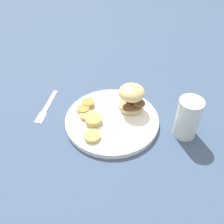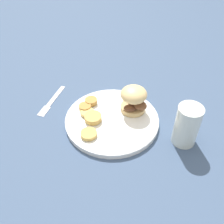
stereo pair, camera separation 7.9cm
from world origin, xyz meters
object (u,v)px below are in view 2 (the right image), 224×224
(fork, at_px, (52,101))
(drinking_glass, at_px, (187,125))
(dinner_plate, at_px, (112,120))
(sandwich, at_px, (134,98))

(fork, relative_size, drinking_glass, 1.12)
(dinner_plate, height_order, drinking_glass, drinking_glass)
(fork, distance_m, drinking_glass, 0.45)
(dinner_plate, height_order, fork, dinner_plate)
(dinner_plate, bearing_deg, fork, -136.02)
(sandwich, bearing_deg, dinner_plate, -79.64)
(fork, bearing_deg, dinner_plate, 43.98)
(sandwich, xyz_separation_m, fork, (-0.15, -0.23, -0.06))
(dinner_plate, bearing_deg, drinking_glass, 50.25)
(sandwich, bearing_deg, fork, -122.57)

